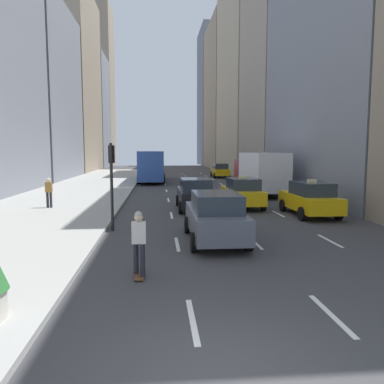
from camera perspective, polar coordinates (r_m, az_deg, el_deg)
name	(u,v)px	position (r m, az deg, el deg)	size (l,w,h in m)	color
ground_plane	(219,383)	(5.97, 4.16, -27.06)	(160.00, 160.00, 0.00)	#3D3D3F
sidewalk_left	(85,189)	(32.67, -15.96, 0.40)	(8.00, 66.00, 0.15)	#9E9E99
lane_markings	(204,194)	(28.32, 1.89, -0.37)	(5.72, 56.00, 0.01)	white
building_row_left	(61,86)	(56.02, -19.30, 15.02)	(6.00, 89.35, 35.03)	gray
building_row_right	(249,74)	(55.89, 8.67, 17.30)	(6.00, 89.54, 31.30)	gray
taxi_lead	(220,170)	(46.70, 4.32, 3.31)	(2.02, 4.40, 1.87)	yellow
taxi_second	(242,192)	(21.95, 7.64, -0.07)	(2.02, 4.40, 1.87)	yellow
taxi_third	(310,199)	(19.88, 17.52, -0.96)	(2.02, 4.40, 1.87)	yellow
sedan_black_near	(195,194)	(20.97, 0.49, -0.26)	(2.02, 4.60, 1.76)	black
sedan_silver_behind	(215,217)	(13.59, 3.57, -3.78)	(2.02, 4.70, 1.80)	#565B66
city_bus	(151,165)	(40.95, -6.20, 4.14)	(2.80, 11.61, 3.25)	#2D519E
box_truck	(259,172)	(28.91, 10.23, 3.06)	(2.58, 8.40, 3.15)	maroon
skateboarder	(139,241)	(9.85, -8.09, -7.40)	(0.36, 0.80, 1.75)	brown
pedestrian_far_walking	(49,191)	(22.14, -20.98, 0.12)	(0.36, 0.22, 1.65)	#23232D
traffic_light_pole	(112,172)	(15.68, -12.15, 2.95)	(0.24, 0.42, 3.60)	black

